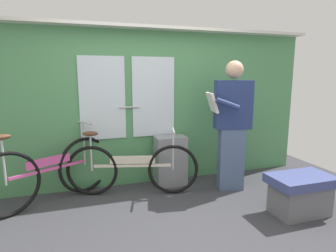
% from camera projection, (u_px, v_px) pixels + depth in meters
% --- Properties ---
extents(ground_plane, '(6.03, 4.25, 0.04)m').
position_uv_depth(ground_plane, '(172.00, 228.00, 2.95)').
color(ground_plane, '#38383D').
extents(train_door_wall, '(5.03, 0.28, 2.18)m').
position_uv_depth(train_door_wall, '(142.00, 104.00, 3.97)').
color(train_door_wall, '#4C8C56').
rests_on(train_door_wall, ground_plane).
extents(bicycle_near_door, '(1.51, 0.87, 0.96)m').
position_uv_depth(bicycle_near_door, '(49.00, 172.00, 3.40)').
color(bicycle_near_door, black).
rests_on(bicycle_near_door, ground_plane).
extents(bicycle_leaning_behind, '(1.66, 0.60, 0.87)m').
position_uv_depth(bicycle_leaning_behind, '(132.00, 168.00, 3.67)').
color(bicycle_leaning_behind, black).
rests_on(bicycle_leaning_behind, ground_plane).
extents(passenger_reading_newspaper, '(0.62, 0.55, 1.73)m').
position_uv_depth(passenger_reading_newspaper, '(232.00, 123.00, 3.76)').
color(passenger_reading_newspaper, slate).
rests_on(passenger_reading_newspaper, ground_plane).
extents(trash_bin_by_wall, '(0.43, 0.28, 0.70)m').
position_uv_depth(trash_bin_by_wall, '(170.00, 160.00, 4.02)').
color(trash_bin_by_wall, gray).
rests_on(trash_bin_by_wall, ground_plane).
extents(bench_seat_corner, '(0.70, 0.44, 0.45)m').
position_uv_depth(bench_seat_corner, '(300.00, 194.00, 3.17)').
color(bench_seat_corner, '#3D477F').
rests_on(bench_seat_corner, ground_plane).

